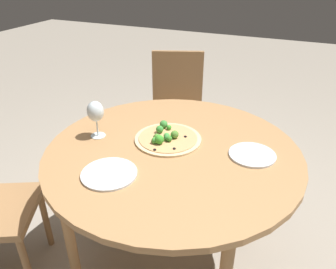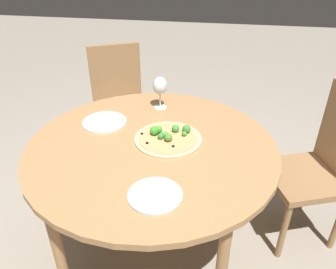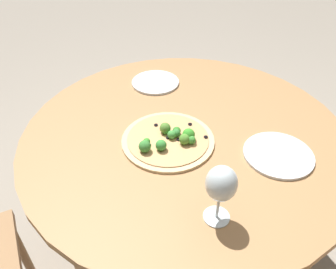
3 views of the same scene
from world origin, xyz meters
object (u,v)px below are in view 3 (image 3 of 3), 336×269
(pizza, at_px, (169,139))
(plate_far, at_px, (278,155))
(wine_glass, at_px, (221,185))
(plate_near, at_px, (155,82))

(pizza, relative_size, plate_far, 1.40)
(pizza, distance_m, plate_far, 0.37)
(pizza, distance_m, wine_glass, 0.37)
(pizza, height_order, plate_far, pizza)
(plate_near, bearing_deg, pizza, -87.09)
(pizza, relative_size, wine_glass, 1.74)
(pizza, bearing_deg, plate_near, 92.91)
(pizza, xyz_separation_m, plate_near, (-0.02, 0.41, -0.01))
(wine_glass, relative_size, plate_near, 0.89)
(plate_near, distance_m, plate_far, 0.64)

